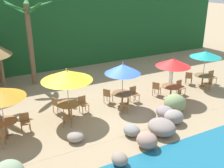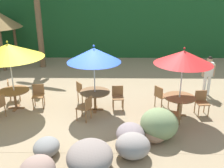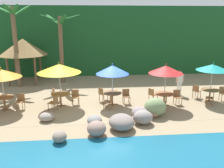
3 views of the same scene
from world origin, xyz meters
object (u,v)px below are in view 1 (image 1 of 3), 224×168
(chair_orange_left, at_px, (1,136))
(palm_tree_second, at_px, (29,31))
(dining_table_blue, at_px, (122,95))
(umbrella_red, at_px, (173,62))
(dining_table_orange, at_px, (4,124))
(chair_blue_inland, at_px, (108,95))
(chair_teal_left, at_px, (209,83))
(chair_red_inland, at_px, (156,88))
(dining_table_teal, at_px, (203,77))
(chair_yellow_left, at_px, (69,116))
(chair_teal_inland, at_px, (189,77))
(chair_red_left, at_px, (177,96))
(waiter_in_white, at_px, (172,69))
(dining_table_yellow, at_px, (69,106))
(chair_blue_seaward, at_px, (134,93))
(chair_teal_seaward, at_px, (212,76))
(umbrella_yellow, at_px, (67,75))
(chair_yellow_seaward, at_px, (83,103))
(chair_yellow_inland, at_px, (56,104))
(chair_red_seaward, at_px, (180,86))
(umbrella_teal, at_px, (206,54))
(chair_orange_seaward, at_px, (25,121))
(chair_blue_left, at_px, (126,104))
(umbrella_blue, at_px, (123,69))
(dining_table_red, at_px, (171,88))

(chair_orange_left, distance_m, palm_tree_second, 7.88)
(dining_table_blue, height_order, umbrella_red, umbrella_red)
(dining_table_orange, xyz_separation_m, dining_table_blue, (6.05, 0.27, 0.00))
(chair_blue_inland, relative_size, chair_teal_left, 1.00)
(umbrella_red, height_order, chair_red_inland, umbrella_red)
(dining_table_teal, bearing_deg, chair_yellow_left, -175.00)
(chair_teal_inland, bearing_deg, chair_red_left, -144.13)
(chair_orange_left, distance_m, waiter_in_white, 11.21)
(dining_table_yellow, bearing_deg, dining_table_teal, 0.02)
(chair_blue_seaward, bearing_deg, chair_red_left, -36.83)
(dining_table_blue, relative_size, chair_teal_seaward, 1.26)
(umbrella_yellow, xyz_separation_m, chair_teal_seaward, (9.89, 0.03, -1.71))
(waiter_in_white, bearing_deg, dining_table_orange, -170.66)
(chair_yellow_seaward, bearing_deg, chair_teal_inland, 3.14)
(chair_blue_inland, relative_size, chair_teal_inland, 1.00)
(chair_yellow_inland, relative_size, dining_table_blue, 0.79)
(chair_red_left, bearing_deg, palm_tree_second, 131.93)
(chair_red_seaward, distance_m, chair_red_left, 1.48)
(chair_orange_left, distance_m, chair_yellow_seaward, 4.35)
(chair_yellow_inland, relative_size, umbrella_teal, 0.36)
(chair_red_inland, relative_size, waiter_in_white, 0.51)
(chair_orange_seaward, relative_size, chair_yellow_inland, 1.00)
(chair_red_seaward, bearing_deg, chair_red_left, -138.29)
(chair_red_inland, xyz_separation_m, palm_tree_second, (-5.90, 5.40, 2.99))
(chair_yellow_inland, height_order, chair_blue_left, same)
(umbrella_yellow, xyz_separation_m, chair_teal_left, (8.71, -0.79, -1.71))
(chair_orange_left, height_order, umbrella_blue, umbrella_blue)
(chair_red_left, distance_m, chair_teal_seaward, 4.37)
(chair_red_seaward, relative_size, umbrella_teal, 0.36)
(palm_tree_second, bearing_deg, chair_red_seaward, -39.01)
(chair_yellow_left, relative_size, dining_table_red, 0.79)
(dining_table_orange, bearing_deg, chair_yellow_seaward, 8.06)
(dining_table_teal, height_order, chair_teal_left, chair_teal_left)
(chair_teal_seaward, bearing_deg, chair_blue_inland, 175.92)
(chair_yellow_inland, height_order, umbrella_blue, umbrella_blue)
(dining_table_blue, bearing_deg, chair_blue_inland, 131.40)
(umbrella_blue, distance_m, chair_red_left, 3.40)
(dining_table_blue, bearing_deg, dining_table_red, -8.45)
(dining_table_yellow, height_order, chair_red_inland, chair_red_inland)
(chair_yellow_inland, xyz_separation_m, umbrella_teal, (9.43, -0.75, 1.60))
(chair_teal_left, relative_size, waiter_in_white, 0.51)
(chair_yellow_inland, bearing_deg, dining_table_blue, -13.81)
(dining_table_blue, xyz_separation_m, chair_blue_seaward, (0.84, 0.15, -0.10))
(chair_orange_left, xyz_separation_m, chair_blue_left, (6.06, 0.27, 0.00))
(dining_table_blue, height_order, palm_tree_second, palm_tree_second)
(chair_yellow_left, xyz_separation_m, chair_teal_inland, (8.70, 1.42, 0.00))
(chair_orange_left, distance_m, umbrella_blue, 6.60)
(dining_table_orange, bearing_deg, chair_red_seaward, -0.03)
(chair_blue_seaward, height_order, dining_table_teal, chair_blue_seaward)
(umbrella_red, xyz_separation_m, chair_teal_inland, (2.44, 1.14, -1.64))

